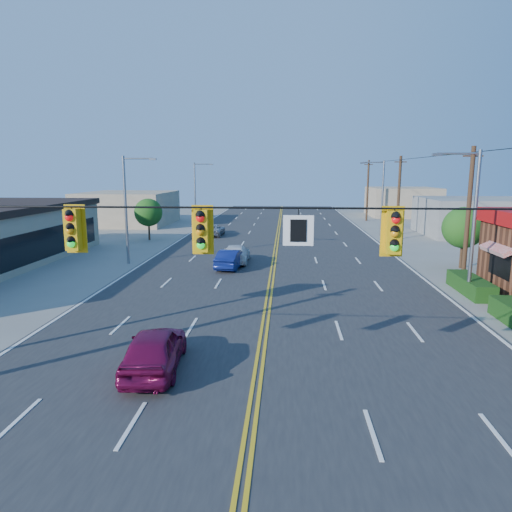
# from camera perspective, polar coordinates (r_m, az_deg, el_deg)

# --- Properties ---
(ground) EXTENTS (160.00, 160.00, 0.00)m
(ground) POSITION_cam_1_polar(r_m,az_deg,el_deg) (13.13, -0.74, -21.05)
(ground) COLOR gray
(ground) RESTS_ON ground
(road) EXTENTS (20.00, 120.00, 0.06)m
(road) POSITION_cam_1_polar(r_m,az_deg,el_deg) (31.91, 2.11, -1.86)
(road) COLOR #2D2D30
(road) RESTS_ON ground
(signal_span) EXTENTS (24.32, 0.34, 9.00)m
(signal_span) POSITION_cam_1_polar(r_m,az_deg,el_deg) (11.37, -1.40, 0.44)
(signal_span) COLOR #47301E
(signal_span) RESTS_ON ground
(streetlight_se) EXTENTS (2.55, 0.25, 8.00)m
(streetlight_se) POSITION_cam_1_polar(r_m,az_deg,el_deg) (27.13, 25.27, 4.54)
(streetlight_se) COLOR gray
(streetlight_se) RESTS_ON ground
(streetlight_ne) EXTENTS (2.55, 0.25, 8.00)m
(streetlight_ne) POSITION_cam_1_polar(r_m,az_deg,el_deg) (50.19, 15.31, 7.47)
(streetlight_ne) COLOR gray
(streetlight_ne) RESTS_ON ground
(streetlight_sw) EXTENTS (2.55, 0.25, 8.00)m
(streetlight_sw) POSITION_cam_1_polar(r_m,az_deg,el_deg) (35.23, -15.68, 6.30)
(streetlight_sw) COLOR gray
(streetlight_sw) RESTS_ON ground
(streetlight_nw) EXTENTS (2.55, 0.25, 8.00)m
(streetlight_nw) POSITION_cam_1_polar(r_m,az_deg,el_deg) (60.34, -7.44, 8.21)
(streetlight_nw) COLOR gray
(streetlight_nw) RESTS_ON ground
(utility_pole_near) EXTENTS (0.28, 0.28, 8.40)m
(utility_pole_near) POSITION_cam_1_polar(r_m,az_deg,el_deg) (31.38, 24.99, 4.66)
(utility_pole_near) COLOR #47301E
(utility_pole_near) RESTS_ON ground
(utility_pole_mid) EXTENTS (0.28, 0.28, 8.40)m
(utility_pole_mid) POSITION_cam_1_polar(r_m,az_deg,el_deg) (48.56, 17.39, 6.90)
(utility_pole_mid) COLOR #47301E
(utility_pole_mid) RESTS_ON ground
(utility_pole_far) EXTENTS (0.28, 0.28, 8.40)m
(utility_pole_far) POSITION_cam_1_polar(r_m,az_deg,el_deg) (66.18, 13.78, 7.92)
(utility_pole_far) COLOR #47301E
(utility_pole_far) RESTS_ON ground
(tree_kfc_rear) EXTENTS (2.94, 2.94, 4.41)m
(tree_kfc_rear) POSITION_cam_1_polar(r_m,az_deg,el_deg) (35.68, 24.50, 3.24)
(tree_kfc_rear) COLOR #47301E
(tree_kfc_rear) RESTS_ON ground
(tree_west) EXTENTS (2.80, 2.80, 4.20)m
(tree_west) POSITION_cam_1_polar(r_m,az_deg,el_deg) (47.42, -13.31, 5.31)
(tree_west) COLOR #47301E
(tree_west) RESTS_ON ground
(bld_east_mid) EXTENTS (12.00, 10.00, 4.00)m
(bld_east_mid) POSITION_cam_1_polar(r_m,az_deg,el_deg) (55.54, 26.20, 4.42)
(bld_east_mid) COLOR gray
(bld_east_mid) RESTS_ON ground
(bld_west_far) EXTENTS (11.00, 12.00, 4.20)m
(bld_west_far) POSITION_cam_1_polar(r_m,az_deg,el_deg) (62.92, -15.68, 5.79)
(bld_west_far) COLOR tan
(bld_west_far) RESTS_ON ground
(bld_east_far) EXTENTS (10.00, 10.00, 4.40)m
(bld_east_far) POSITION_cam_1_polar(r_m,az_deg,el_deg) (75.50, 17.79, 6.49)
(bld_east_far) COLOR tan
(bld_east_far) RESTS_ON ground
(car_magenta) EXTENTS (2.18, 4.61, 1.52)m
(car_magenta) POSITION_cam_1_polar(r_m,az_deg,el_deg) (16.52, -12.55, -11.47)
(car_magenta) COLOR maroon
(car_magenta) RESTS_ON ground
(car_blue) EXTENTS (1.96, 4.25, 1.35)m
(car_blue) POSITION_cam_1_polar(r_m,az_deg,el_deg) (32.62, -3.15, -0.44)
(car_blue) COLOR navy
(car_blue) RESTS_ON ground
(car_white) EXTENTS (1.95, 4.71, 1.36)m
(car_white) POSITION_cam_1_polar(r_m,az_deg,el_deg) (34.55, -2.52, 0.19)
(car_white) COLOR silver
(car_white) RESTS_ON ground
(car_silver) EXTENTS (2.16, 4.50, 1.24)m
(car_silver) POSITION_cam_1_polar(r_m,az_deg,el_deg) (49.33, -5.36, 3.20)
(car_silver) COLOR #A7A6AB
(car_silver) RESTS_ON ground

